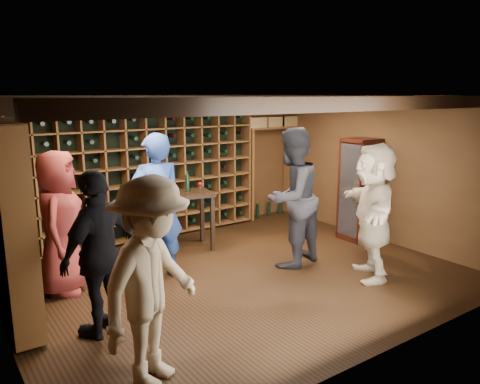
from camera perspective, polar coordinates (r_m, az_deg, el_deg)
ground at (r=6.75m, az=-0.29°, el=-10.08°), size 6.00×6.00×0.00m
room_shell at (r=6.30m, az=-0.58°, el=10.92°), size 6.00×6.00×6.00m
wine_rack_back at (r=8.19m, az=-12.67°, el=1.94°), size 4.65×0.30×2.20m
wine_rack_left at (r=6.18m, az=-27.25°, el=-2.33°), size 0.30×2.65×2.20m
crate_shelf at (r=9.61m, az=3.71°, el=6.17°), size 1.20×0.32×2.07m
display_cabinet at (r=8.41m, az=14.32°, el=0.07°), size 0.55×0.50×1.75m
man_blue_shirt at (r=6.48m, az=-10.17°, el=-1.81°), size 0.78×0.55×2.03m
man_grey_suit at (r=6.91m, az=6.32°, el=-0.70°), size 1.16×1.00×2.06m
guest_red_floral at (r=6.35m, az=-21.15°, el=-3.55°), size 0.94×1.07×1.85m
guest_woman_black at (r=5.15m, az=-16.73°, el=-7.17°), size 1.13×0.89×1.79m
guest_khaki at (r=4.17m, az=-10.69°, el=-10.81°), size 1.40×1.21×1.87m
guest_beige at (r=6.67m, az=15.96°, el=-2.29°), size 1.51×1.73×1.89m
tasting_table at (r=7.61m, az=-8.20°, el=-1.08°), size 1.36×0.87×1.23m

